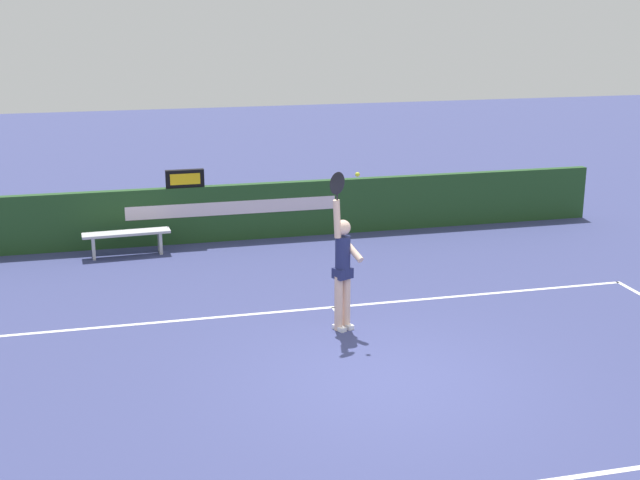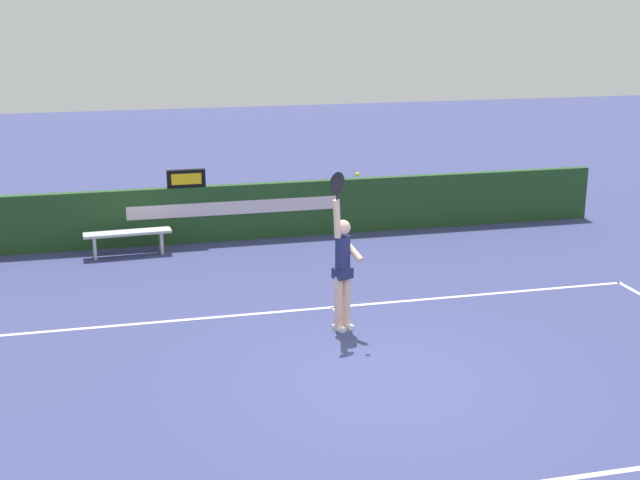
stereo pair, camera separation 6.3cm
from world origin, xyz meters
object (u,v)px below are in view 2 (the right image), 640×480
Objects in this scene: speed_display at (186,178)px; tennis_player at (343,265)px; courtside_bench_near at (128,237)px; tennis_ball at (357,175)px.

speed_display is 5.75m from tennis_player.
speed_display is 0.45× the size of courtside_bench_near.
tennis_ball is at bearing -69.53° from speed_display.
tennis_player is at bearing -71.10° from speed_display.
tennis_player is 5.76m from courtside_bench_near.
tennis_player is 1.41m from tennis_ball.
tennis_ball is (2.06, -5.51, 1.07)m from speed_display.
courtside_bench_near is at bearing 122.90° from tennis_player.
courtside_bench_near is at bearing -153.10° from speed_display.
speed_display is 0.31× the size of tennis_player.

